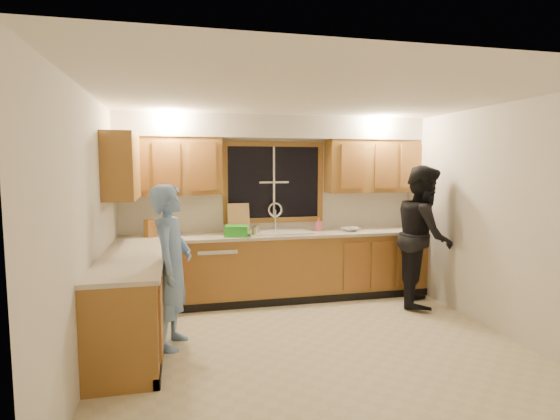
% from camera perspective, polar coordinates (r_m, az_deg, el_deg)
% --- Properties ---
extents(floor, '(4.20, 4.20, 0.00)m').
position_cam_1_polar(floor, '(4.70, 4.34, -17.16)').
color(floor, beige).
rests_on(floor, ground).
extents(ceiling, '(4.20, 4.20, 0.00)m').
position_cam_1_polar(ceiling, '(4.38, 4.60, 14.56)').
color(ceiling, white).
extents(wall_back, '(4.20, 0.00, 4.20)m').
position_cam_1_polar(wall_back, '(6.19, -0.83, 0.40)').
color(wall_back, silver).
rests_on(wall_back, ground).
extents(wall_left, '(0.00, 3.80, 3.80)m').
position_cam_1_polar(wall_left, '(4.24, -23.74, -2.57)').
color(wall_left, silver).
rests_on(wall_left, ground).
extents(wall_right, '(0.00, 3.80, 3.80)m').
position_cam_1_polar(wall_right, '(5.38, 26.32, -1.01)').
color(wall_right, silver).
rests_on(wall_right, ground).
extents(base_cabinets_back, '(4.20, 0.60, 0.88)m').
position_cam_1_polar(base_cabinets_back, '(6.04, -0.21, -7.54)').
color(base_cabinets_back, olive).
rests_on(base_cabinets_back, ground).
extents(base_cabinets_left, '(0.60, 1.90, 0.88)m').
position_cam_1_polar(base_cabinets_left, '(4.71, -18.87, -11.69)').
color(base_cabinets_left, olive).
rests_on(base_cabinets_left, ground).
extents(countertop_back, '(4.20, 0.63, 0.04)m').
position_cam_1_polar(countertop_back, '(5.93, -0.18, -3.24)').
color(countertop_back, beige).
rests_on(countertop_back, base_cabinets_back).
extents(countertop_left, '(0.63, 1.90, 0.04)m').
position_cam_1_polar(countertop_left, '(4.60, -18.87, -6.21)').
color(countertop_left, beige).
rests_on(countertop_left, base_cabinets_left).
extents(upper_cabinets_left, '(1.35, 0.33, 0.75)m').
position_cam_1_polar(upper_cabinets_left, '(5.86, -14.29, 5.55)').
color(upper_cabinets_left, olive).
rests_on(upper_cabinets_left, wall_back).
extents(upper_cabinets_right, '(1.35, 0.33, 0.75)m').
position_cam_1_polar(upper_cabinets_right, '(6.47, 11.98, 5.61)').
color(upper_cabinets_right, olive).
rests_on(upper_cabinets_right, wall_back).
extents(upper_cabinets_return, '(0.33, 0.90, 0.75)m').
position_cam_1_polar(upper_cabinets_return, '(5.28, -19.99, 5.38)').
color(upper_cabinets_return, olive).
rests_on(upper_cabinets_return, wall_left).
extents(soffit, '(4.20, 0.35, 0.30)m').
position_cam_1_polar(soffit, '(6.02, -0.48, 10.73)').
color(soffit, silver).
rests_on(soffit, wall_back).
extents(window_frame, '(1.44, 0.03, 1.14)m').
position_cam_1_polar(window_frame, '(6.16, -0.81, 3.64)').
color(window_frame, black).
rests_on(window_frame, wall_back).
extents(sink, '(0.86, 0.52, 0.57)m').
position_cam_1_polar(sink, '(5.96, -0.22, -3.55)').
color(sink, white).
rests_on(sink, countertop_back).
extents(dishwasher, '(0.60, 0.56, 0.82)m').
position_cam_1_polar(dishwasher, '(5.91, -8.33, -8.19)').
color(dishwasher, silver).
rests_on(dishwasher, floor).
extents(stove, '(0.58, 0.75, 0.90)m').
position_cam_1_polar(stove, '(4.17, -19.68, -13.88)').
color(stove, silver).
rests_on(stove, floor).
extents(man, '(0.54, 0.68, 1.65)m').
position_cam_1_polar(man, '(4.56, -13.98, -7.13)').
color(man, '#698EC7').
rests_on(man, floor).
extents(woman, '(1.04, 1.12, 1.84)m').
position_cam_1_polar(woman, '(6.04, 18.26, -3.18)').
color(woman, black).
rests_on(woman, floor).
extents(knife_block, '(0.16, 0.16, 0.23)m').
position_cam_1_polar(knife_block, '(5.85, -16.61, -2.30)').
color(knife_block, '#A1652C').
rests_on(knife_block, countertop_back).
extents(cutting_board, '(0.30, 0.11, 0.40)m').
position_cam_1_polar(cutting_board, '(6.01, -5.43, -1.03)').
color(cutting_board, tan).
rests_on(cutting_board, countertop_back).
extents(dish_crate, '(0.35, 0.33, 0.14)m').
position_cam_1_polar(dish_crate, '(5.71, -5.68, -2.72)').
color(dish_crate, green).
rests_on(dish_crate, countertop_back).
extents(soap_bottle, '(0.10, 0.10, 0.18)m').
position_cam_1_polar(soap_bottle, '(6.18, 5.06, -1.85)').
color(soap_bottle, '#EE5A83').
rests_on(soap_bottle, countertop_back).
extents(bowl, '(0.27, 0.27, 0.06)m').
position_cam_1_polar(bowl, '(6.18, 9.18, -2.50)').
color(bowl, silver).
rests_on(bowl, countertop_back).
extents(can_left, '(0.07, 0.07, 0.13)m').
position_cam_1_polar(can_left, '(5.65, -3.34, -2.85)').
color(can_left, beige).
rests_on(can_left, countertop_back).
extents(can_right, '(0.08, 0.08, 0.13)m').
position_cam_1_polar(can_right, '(5.74, -3.01, -2.69)').
color(can_right, beige).
rests_on(can_right, countertop_back).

